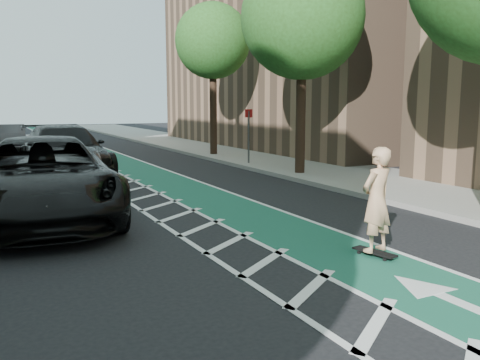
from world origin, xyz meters
TOP-DOWN VIEW (x-y plane):
  - ground at (0.00, 0.00)m, footprint 120.00×120.00m
  - bike_lane at (3.00, 10.00)m, footprint 2.00×90.00m
  - buffer_strip at (1.50, 10.00)m, footprint 1.40×90.00m
  - sidewalk_right at (9.50, 10.00)m, footprint 5.00×90.00m
  - curb_right at (7.05, 10.00)m, footprint 0.12×90.00m
  - tree_r_c at (7.90, 8.00)m, footprint 4.20×4.20m
  - tree_r_d at (7.90, 16.00)m, footprint 4.20×4.20m
  - sign_post at (7.60, 12.00)m, footprint 0.35×0.08m
  - skateboard at (3.42, -0.62)m, footprint 0.40×0.86m
  - skateboarder at (3.42, -0.62)m, footprint 0.76×0.58m
  - suv_near at (-1.49, 5.30)m, footprint 3.88×7.31m
  - suv_far at (0.00, 12.37)m, footprint 2.84×6.66m
  - car_grey at (-1.06, 26.12)m, footprint 1.72×4.47m
  - barrel_a at (-2.20, 6.80)m, footprint 0.65×0.65m

SIDE VIEW (x-z plane):
  - ground at x=0.00m, z-range 0.00..0.00m
  - buffer_strip at x=1.50m, z-range 0.00..0.01m
  - bike_lane at x=3.00m, z-range 0.00..0.01m
  - sidewalk_right at x=9.50m, z-range 0.00..0.15m
  - curb_right at x=7.05m, z-range 0.00..0.16m
  - skateboard at x=3.42m, z-range 0.04..0.15m
  - barrel_a at x=-2.20m, z-range -0.02..0.87m
  - car_grey at x=-1.06m, z-range 0.00..1.45m
  - suv_far at x=0.00m, z-range 0.00..1.91m
  - suv_near at x=-1.49m, z-range 0.00..1.96m
  - skateboarder at x=3.42m, z-range 0.11..1.99m
  - sign_post at x=7.60m, z-range 0.11..2.59m
  - tree_r_c at x=7.90m, z-range 1.82..9.72m
  - tree_r_d at x=7.90m, z-range 1.82..9.72m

